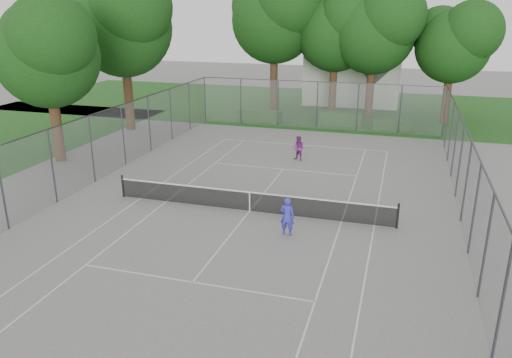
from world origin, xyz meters
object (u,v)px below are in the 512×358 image
(house, at_px, (355,57))
(woman_player, at_px, (299,148))
(tennis_net, at_px, (250,201))
(girl_player, at_px, (287,216))

(house, height_order, woman_player, house)
(tennis_net, distance_m, girl_player, 2.90)
(tennis_net, relative_size, woman_player, 8.72)
(girl_player, relative_size, woman_player, 1.08)
(girl_player, height_order, woman_player, girl_player)
(house, distance_m, girl_player, 31.13)
(house, bearing_deg, woman_player, -92.56)
(house, bearing_deg, tennis_net, -92.71)
(tennis_net, relative_size, house, 1.21)
(girl_player, distance_m, woman_player, 10.46)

